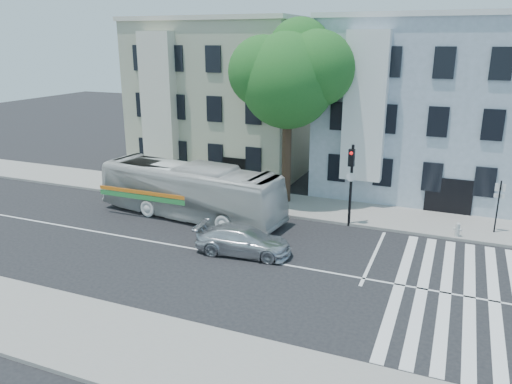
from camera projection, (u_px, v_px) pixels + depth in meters
The scene contains 12 objects.
ground at pixel (227, 255), 23.72m from camera, with size 120.00×120.00×0.00m, color black.
sidewalk_far at pixel (283, 204), 30.76m from camera, with size 80.00×4.00×0.15m, color gray.
sidewalk_near at pixel (123, 344), 16.63m from camera, with size 80.00×4.00×0.15m, color gray.
building_left at pixel (228, 99), 37.92m from camera, with size 12.00×10.00×11.00m, color #A4A68B.
building_right at pixel (420, 108), 32.79m from camera, with size 12.00×10.00×11.00m, color #93A3AF.
street_tree at pixel (290, 75), 29.12m from camera, with size 7.30×5.90×11.10m.
bus at pixel (190, 191), 28.35m from camera, with size 11.26×2.64×3.14m, color silver.
sedan at pixel (243, 240), 23.66m from camera, with size 4.60×1.87×1.34m, color silver.
hedge at pixel (182, 194), 31.40m from camera, with size 8.50×0.84×0.70m, color #315E1E, non-canonical shape.
traffic_signal at pixel (351, 175), 26.46m from camera, with size 0.47×0.54×4.53m.
fire_hydrant at pixel (458, 229), 25.45m from camera, with size 0.42×0.24×0.73m.
far_sign_pole at pixel (499, 200), 25.62m from camera, with size 0.50×0.18×2.79m.
Camera 1 is at (9.64, -19.61, 9.79)m, focal length 35.00 mm.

